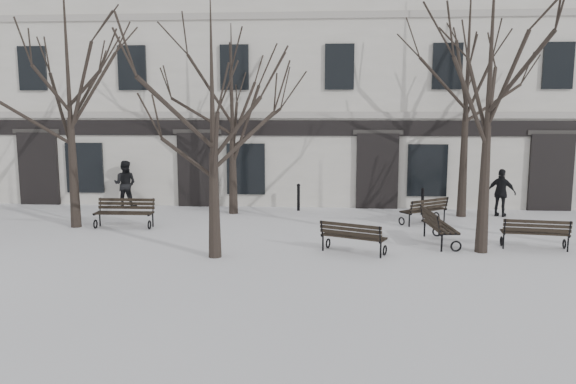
# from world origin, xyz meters

# --- Properties ---
(ground) EXTENTS (100.00, 100.00, 0.00)m
(ground) POSITION_xyz_m (0.00, 0.00, 0.00)
(ground) COLOR white
(ground) RESTS_ON ground
(building) EXTENTS (40.40, 10.20, 11.40)m
(building) POSITION_xyz_m (0.00, 12.96, 5.52)
(building) COLOR silver
(building) RESTS_ON ground
(tree_1) EXTENTS (4.53, 4.53, 6.47)m
(tree_1) POSITION_xyz_m (-1.31, 0.31, 4.04)
(tree_1) COLOR black
(tree_1) RESTS_ON ground
(tree_2) EXTENTS (5.63, 5.63, 8.05)m
(tree_2) POSITION_xyz_m (5.74, 1.32, 5.03)
(tree_2) COLOR black
(tree_2) RESTS_ON ground
(tree_4) EXTENTS (5.92, 5.92, 8.46)m
(tree_4) POSITION_xyz_m (-6.59, 3.71, 5.29)
(tree_4) COLOR black
(tree_4) RESTS_ON ground
(tree_5) EXTENTS (4.77, 4.77, 6.82)m
(tree_5) POSITION_xyz_m (-1.86, 6.47, 4.26)
(tree_5) COLOR black
(tree_5) RESTS_ON ground
(tree_6) EXTENTS (6.12, 6.12, 8.74)m
(tree_6) POSITION_xyz_m (6.40, 6.48, 5.47)
(tree_6) COLOR black
(tree_6) RESTS_ON ground
(bench_1) EXTENTS (1.81, 1.26, 0.87)m
(bench_1) POSITION_xyz_m (2.28, 0.92, 0.47)
(bench_1) COLOR black
(bench_1) RESTS_ON ground
(bench_2) EXTENTS (1.80, 0.86, 0.87)m
(bench_2) POSITION_xyz_m (7.28, 1.72, 0.48)
(bench_2) COLOR black
(bench_2) RESTS_ON ground
(bench_3) EXTENTS (1.88, 0.70, 0.94)m
(bench_3) POSITION_xyz_m (-4.98, 3.77, 0.51)
(bench_3) COLOR black
(bench_3) RESTS_ON ground
(bench_4) EXTENTS (1.75, 1.53, 0.88)m
(bench_4) POSITION_xyz_m (4.87, 5.07, 0.48)
(bench_4) COLOR black
(bench_4) RESTS_ON ground
(bench_5) EXTENTS (0.86, 1.99, 0.98)m
(bench_5) POSITION_xyz_m (4.73, 2.20, 0.53)
(bench_5) COLOR black
(bench_5) RESTS_ON ground
(bollard_a) EXTENTS (0.13, 0.13, 1.04)m
(bollard_a) POSITION_xyz_m (0.50, 7.21, 0.56)
(bollard_a) COLOR black
(bollard_a) RESTS_ON ground
(bollard_b) EXTENTS (0.13, 0.13, 1.00)m
(bollard_b) POSITION_xyz_m (5.05, 6.68, 0.53)
(bollard_b) COLOR black
(bollard_b) RESTS_ON ground
(pedestrian_b) EXTENTS (0.90, 0.71, 1.84)m
(pedestrian_b) POSITION_xyz_m (-6.31, 7.49, 0.00)
(pedestrian_b) COLOR black
(pedestrian_b) RESTS_ON ground
(pedestrian_c) EXTENTS (1.07, 0.90, 1.71)m
(pedestrian_c) POSITION_xyz_m (7.80, 6.56, 0.00)
(pedestrian_c) COLOR black
(pedestrian_c) RESTS_ON ground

